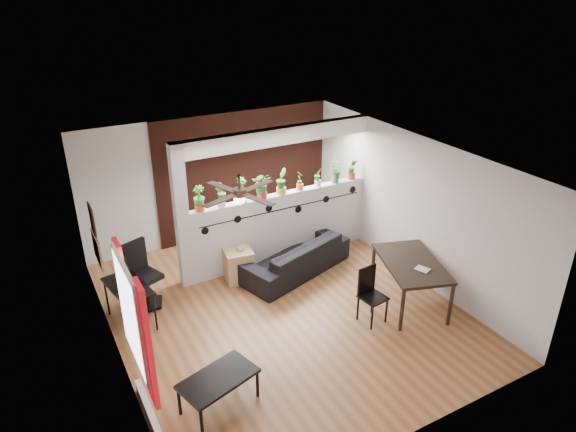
{
  "coord_description": "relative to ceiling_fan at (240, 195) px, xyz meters",
  "views": [
    {
      "loc": [
        -3.31,
        -6.2,
        5.0
      ],
      "look_at": [
        0.44,
        0.6,
        1.35
      ],
      "focal_mm": 32.0,
      "sensor_mm": 36.0,
      "label": 1
    }
  ],
  "objects": [
    {
      "name": "room_shell",
      "position": [
        0.8,
        0.3,
        -1.01
      ],
      "size": [
        6.3,
        7.1,
        2.9
      ],
      "color": "brown",
      "rests_on": "ground"
    },
    {
      "name": "partition_wall",
      "position": [
        1.6,
        1.8,
        -1.64
      ],
      "size": [
        3.6,
        0.18,
        1.35
      ],
      "primitive_type": "cube",
      "color": "#BCBCC1",
      "rests_on": "ground"
    },
    {
      "name": "ceiling_header",
      "position": [
        1.6,
        1.8,
        0.14
      ],
      "size": [
        3.6,
        0.18,
        0.3
      ],
      "primitive_type": "cube",
      "color": "white",
      "rests_on": "room_shell"
    },
    {
      "name": "pier_column",
      "position": [
        -0.31,
        1.8,
        -1.01
      ],
      "size": [
        0.22,
        0.2,
        2.6
      ],
      "primitive_type": "cube",
      "color": "#BCBCC1",
      "rests_on": "ground"
    },
    {
      "name": "brick_panel",
      "position": [
        1.6,
        3.27,
        -1.01
      ],
      "size": [
        3.9,
        0.05,
        2.6
      ],
      "primitive_type": "cube",
      "color": "brown",
      "rests_on": "ground"
    },
    {
      "name": "vine_decal",
      "position": [
        1.6,
        1.7,
        -1.23
      ],
      "size": [
        3.31,
        0.01,
        0.3
      ],
      "color": "black",
      "rests_on": "partition_wall"
    },
    {
      "name": "window_assembly",
      "position": [
        -1.76,
        -0.9,
        -0.81
      ],
      "size": [
        0.09,
        1.3,
        1.55
      ],
      "color": "white",
      "rests_on": "room_shell"
    },
    {
      "name": "baseboard_heater",
      "position": [
        -1.74,
        -0.9,
        -2.22
      ],
      "size": [
        0.08,
        1.0,
        0.18
      ],
      "primitive_type": "cube",
      "color": "silver",
      "rests_on": "ground"
    },
    {
      "name": "corkboard",
      "position": [
        -1.78,
        1.25,
        -0.96
      ],
      "size": [
        0.03,
        0.6,
        0.45
      ],
      "primitive_type": "cube",
      "color": "olive",
      "rests_on": "room_shell"
    },
    {
      "name": "framed_art",
      "position": [
        -1.78,
        1.2,
        -0.46
      ],
      "size": [
        0.03,
        0.34,
        0.44
      ],
      "color": "#8C7259",
      "rests_on": "room_shell"
    },
    {
      "name": "ceiling_fan",
      "position": [
        0.0,
        0.0,
        0.0
      ],
      "size": [
        1.19,
        1.19,
        0.43
      ],
      "color": "black",
      "rests_on": "room_shell"
    },
    {
      "name": "potted_plant_0",
      "position": [
        0.02,
        1.8,
        -0.72
      ],
      "size": [
        0.3,
        0.3,
        0.45
      ],
      "color": "#DF411A",
      "rests_on": "partition_wall"
    },
    {
      "name": "potted_plant_1",
      "position": [
        0.42,
        1.8,
        -0.74
      ],
      "size": [
        0.27,
        0.25,
        0.43
      ],
      "color": "white",
      "rests_on": "partition_wall"
    },
    {
      "name": "potted_plant_2",
      "position": [
        0.81,
        1.8,
        -0.72
      ],
      "size": [
        0.3,
        0.27,
        0.46
      ],
      "color": "#2E8035",
      "rests_on": "partition_wall"
    },
    {
      "name": "potted_plant_3",
      "position": [
        1.21,
        1.8,
        -0.71
      ],
      "size": [
        0.32,
        0.3,
        0.49
      ],
      "color": "#B61D35",
      "rests_on": "partition_wall"
    },
    {
      "name": "potted_plant_4",
      "position": [
        1.6,
        1.8,
        -0.71
      ],
      "size": [
        0.33,
        0.33,
        0.49
      ],
      "color": "gold",
      "rests_on": "partition_wall"
    },
    {
      "name": "potted_plant_5",
      "position": [
        2.0,
        1.8,
        -0.77
      ],
      "size": [
        0.16,
        0.19,
        0.37
      ],
      "color": "orange",
      "rests_on": "partition_wall"
    },
    {
      "name": "potted_plant_6",
      "position": [
        2.39,
        1.8,
        -0.77
      ],
      "size": [
        0.18,
        0.15,
        0.36
      ],
      "color": "white",
      "rests_on": "partition_wall"
    },
    {
      "name": "potted_plant_7",
      "position": [
        2.79,
        1.8,
        -0.75
      ],
      "size": [
        0.24,
        0.25,
        0.4
      ],
      "color": "#348F40",
      "rests_on": "partition_wall"
    },
    {
      "name": "potted_plant_8",
      "position": [
        3.18,
        1.8,
        -0.75
      ],
      "size": [
        0.25,
        0.24,
        0.4
      ],
      "color": "red",
      "rests_on": "partition_wall"
    },
    {
      "name": "sofa",
      "position": [
        1.58,
        1.22,
        -2.01
      ],
      "size": [
        2.21,
        1.39,
        0.6
      ],
      "primitive_type": "imported",
      "rotation": [
        0.0,
        0.0,
        3.44
      ],
      "color": "black",
      "rests_on": "ground"
    },
    {
      "name": "cube_shelf",
      "position": [
        0.55,
        1.46,
        -2.02
      ],
      "size": [
        0.54,
        0.5,
        0.59
      ],
      "primitive_type": "cube",
      "rotation": [
        0.0,
        0.0,
        -0.16
      ],
      "color": "#A18555",
      "rests_on": "ground"
    },
    {
      "name": "cup",
      "position": [
        0.6,
        1.46,
        -1.68
      ],
      "size": [
        0.14,
        0.14,
        0.1
      ],
      "primitive_type": "imported",
      "rotation": [
        0.0,
        0.0,
        0.18
      ],
      "color": "gray",
      "rests_on": "cube_shelf"
    },
    {
      "name": "computer_desk",
      "position": [
        -1.45,
        1.13,
        -1.7
      ],
      "size": [
        0.66,
        1.02,
        0.68
      ],
      "color": "black",
      "rests_on": "ground"
    },
    {
      "name": "monitor",
      "position": [
        -1.45,
        1.28,
        -1.53
      ],
      "size": [
        0.36,
        0.08,
        0.2
      ],
      "primitive_type": "imported",
      "rotation": [
        0.0,
        0.0,
        1.52
      ],
      "color": "black",
      "rests_on": "computer_desk"
    },
    {
      "name": "office_chair",
      "position": [
        -1.15,
        1.52,
        -1.82
      ],
      "size": [
        0.61,
        0.61,
        1.11
      ],
      "color": "black",
      "rests_on": "ground"
    },
    {
      "name": "dining_table",
      "position": [
        2.73,
        -0.57,
        -1.61
      ],
      "size": [
        1.29,
        1.65,
        0.79
      ],
      "color": "black",
      "rests_on": "ground"
    },
    {
      "name": "book",
      "position": [
        2.63,
        -0.87,
        -1.52
      ],
      "size": [
        0.22,
        0.26,
        0.02
      ],
      "primitive_type": "imported",
      "rotation": [
        0.0,
        0.0,
        0.35
      ],
      "color": "gray",
      "rests_on": "dining_table"
    },
    {
      "name": "folding_chair",
      "position": [
        1.88,
        -0.6,
        -1.77
      ],
      "size": [
        0.42,
        0.42,
        0.92
      ],
      "color": "black",
      "rests_on": "ground"
    },
    {
      "name": "coffee_table",
      "position": [
        -0.89,
        -1.16,
        -1.91
      ],
      "size": [
        1.08,
        0.79,
        0.45
      ],
      "color": "black",
      "rests_on": "ground"
    }
  ]
}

